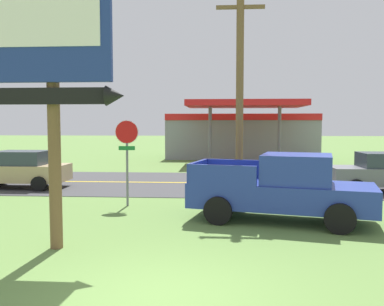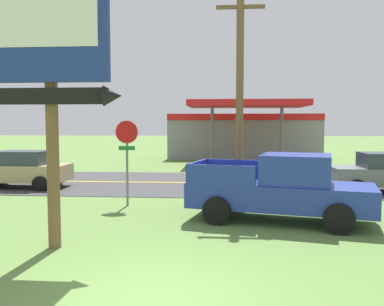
{
  "view_description": "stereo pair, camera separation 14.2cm",
  "coord_description": "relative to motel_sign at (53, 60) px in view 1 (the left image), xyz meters",
  "views": [
    {
      "loc": [
        1.01,
        -6.48,
        2.83
      ],
      "look_at": [
        0.0,
        8.0,
        1.8
      ],
      "focal_mm": 38.65,
      "sensor_mm": 36.0,
      "label": 1
    },
    {
      "loc": [
        1.15,
        -6.47,
        2.83
      ],
      "look_at": [
        0.0,
        8.0,
        1.8
      ],
      "focal_mm": 38.65,
      "sensor_mm": 36.0,
      "label": 2
    }
  ],
  "objects": [
    {
      "name": "car_grey_near_lane",
      "position": [
        10.38,
        8.59,
        -3.39
      ],
      "size": [
        4.2,
        2.0,
        1.64
      ],
      "color": "slate",
      "rests_on": "ground"
    },
    {
      "name": "utility_pole",
      "position": [
        4.31,
        5.59,
        0.12
      ],
      "size": [
        1.84,
        0.26,
        8.1
      ],
      "color": "brown",
      "rests_on": "ground"
    },
    {
      "name": "stop_sign",
      "position": [
        0.47,
        5.0,
        -2.19
      ],
      "size": [
        0.8,
        0.08,
        2.95
      ],
      "color": "slate",
      "rests_on": "ground"
    },
    {
      "name": "road_asphalt",
      "position": [
        2.66,
        10.59,
        -4.21
      ],
      "size": [
        140.0,
        8.0,
        0.02
      ],
      "primitive_type": "cube",
      "color": "#3D3D3F",
      "rests_on": "ground"
    },
    {
      "name": "gas_station",
      "position": [
        5.32,
        25.72,
        -2.27
      ],
      "size": [
        12.0,
        11.5,
        4.4
      ],
      "color": "gray",
      "rests_on": "ground"
    },
    {
      "name": "ground_plane",
      "position": [
        2.66,
        -2.41,
        -4.22
      ],
      "size": [
        180.0,
        180.0,
        0.0
      ],
      "primitive_type": "plane",
      "color": "#5B7F3D"
    },
    {
      "name": "road_centre_line",
      "position": [
        2.66,
        10.59,
        -4.2
      ],
      "size": [
        126.0,
        0.2,
        0.01
      ],
      "primitive_type": "cube",
      "color": "gold",
      "rests_on": "road_asphalt"
    },
    {
      "name": "motel_sign",
      "position": [
        0.0,
        0.0,
        0.0
      ],
      "size": [
        3.04,
        0.54,
        6.24
      ],
      "color": "brown",
      "rests_on": "ground"
    },
    {
      "name": "pickup_blue_parked_on_lawn",
      "position": [
        5.47,
        3.13,
        -3.26
      ],
      "size": [
        5.52,
        3.15,
        1.96
      ],
      "color": "#233893",
      "rests_on": "ground"
    },
    {
      "name": "car_tan_mid_lane",
      "position": [
        -5.16,
        8.59,
        -3.39
      ],
      "size": [
        4.2,
        2.0,
        1.64
      ],
      "color": "tan",
      "rests_on": "ground"
    }
  ]
}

